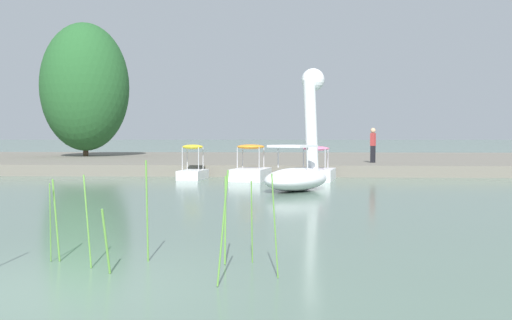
# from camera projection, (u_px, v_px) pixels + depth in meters

# --- Properties ---
(ground_plane) EXTENTS (649.43, 649.43, 0.00)m
(ground_plane) POSITION_uv_depth(u_px,v_px,m) (45.00, 290.00, 6.92)
(ground_plane) COLOR #567060
(shore_bank_far) EXTENTS (132.20, 21.34, 0.53)m
(shore_bank_far) POSITION_uv_depth(u_px,v_px,m) (243.00, 161.00, 36.85)
(shore_bank_far) COLOR #6B665B
(shore_bank_far) RESTS_ON ground_plane
(swan_boat) EXTENTS (3.01, 3.51, 4.24)m
(swan_boat) POSITION_uv_depth(u_px,v_px,m) (300.00, 160.00, 19.73)
(swan_boat) COLOR white
(swan_boat) RESTS_ON ground_plane
(pedal_boat_yellow) EXTENTS (1.16, 1.92, 1.49)m
(pedal_boat_yellow) POSITION_uv_depth(u_px,v_px,m) (193.00, 169.00, 24.92)
(pedal_boat_yellow) COLOR white
(pedal_boat_yellow) RESTS_ON ground_plane
(pedal_boat_orange) EXTENTS (1.71, 2.47, 1.50)m
(pedal_boat_orange) POSITION_uv_depth(u_px,v_px,m) (251.00, 170.00, 24.35)
(pedal_boat_orange) COLOR white
(pedal_boat_orange) RESTS_ON ground_plane
(pedal_boat_pink) EXTENTS (1.85, 2.57, 1.43)m
(pedal_boat_pink) POSITION_uv_depth(u_px,v_px,m) (316.00, 170.00, 24.28)
(pedal_boat_pink) COLOR white
(pedal_boat_pink) RESTS_ON ground_plane
(tree_willow_overhanging) EXTENTS (5.73, 5.68, 8.71)m
(tree_willow_overhanging) POSITION_uv_depth(u_px,v_px,m) (85.00, 87.00, 37.79)
(tree_willow_overhanging) COLOR #423323
(tree_willow_overhanging) RESTS_ON shore_bank_far
(person_on_path) EXTENTS (0.29, 0.29, 1.73)m
(person_on_path) POSITION_uv_depth(u_px,v_px,m) (373.00, 143.00, 28.71)
(person_on_path) COLOR black
(person_on_path) RESTS_ON shore_bank_far
(reed_clump_foreground) EXTENTS (3.99, 1.41, 1.50)m
(reed_clump_foreground) POSITION_uv_depth(u_px,v_px,m) (127.00, 223.00, 7.93)
(reed_clump_foreground) COLOR #568E38
(reed_clump_foreground) RESTS_ON ground_plane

